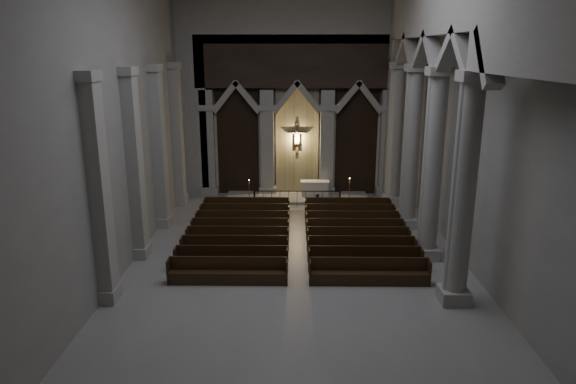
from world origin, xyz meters
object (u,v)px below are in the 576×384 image
Objects in this scene: candle_stand_left at (249,196)px; candle_stand_right at (349,197)px; altar_rail at (297,196)px; altar at (315,188)px; pews at (298,238)px; worshipper at (318,204)px.

candle_stand_left is 0.89× the size of candle_stand_right.
altar is at bearing 60.63° from altar_rail.
altar is 7.91m from pews.
candle_stand_left is 7.25m from pews.
pews is at bearing -67.34° from candle_stand_left.
candle_stand_right is at bearing 10.20° from altar_rail.
altar_rail is at bearing -119.37° from altar.
altar_rail is 5.91m from pews.
altar is 1.25× the size of candle_stand_left.
candle_stand_right reaches higher than altar_rail.
altar reaches higher than pews.
altar is 4.05m from candle_stand_left.
candle_stand_left reaches higher than worshipper.
altar_rail is at bearing 90.00° from pews.
worshipper reaches higher than altar.
altar is 3.36m from worshipper.
worshipper is at bearing -89.67° from altar.
candle_stand_right is (5.81, -0.24, 0.05)m from candle_stand_left.
altar is 0.17× the size of pews.
pews is at bearing -104.27° from worshipper.
candle_stand_left reaches higher than altar_rail.
candle_stand_left is at bearing 164.26° from altar_rail.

